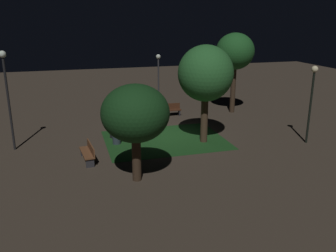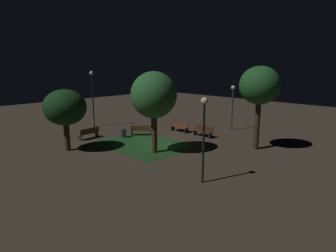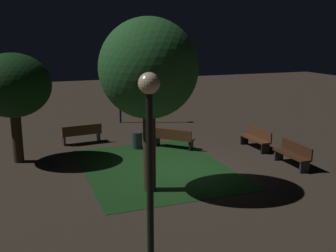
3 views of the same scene
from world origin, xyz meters
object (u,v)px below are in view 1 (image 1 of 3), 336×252
Objects in this scene: bench_by_lamp at (88,152)px; lamp_post_near_wall at (6,85)px; bench_corner at (122,127)px; tree_back_right at (206,74)px; trash_bin at (116,138)px; tree_right_canopy at (135,114)px; bench_back_row at (133,112)px; lamp_post_path_center at (158,70)px; tree_back_left at (235,52)px; bench_front_right at (168,109)px; lamp_post_plaza_east at (312,91)px.

lamp_post_near_wall is at bearing -36.46° from bench_by_lamp.
bench_by_lamp is (2.22, 3.61, 0.00)m from bench_corner.
lamp_post_near_wall is at bearing -8.89° from tree_back_right.
trash_bin is at bearing 173.59° from lamp_post_near_wall.
tree_right_canopy reaches higher than trash_bin.
tree_right_canopy reaches higher than bench_back_row.
lamp_post_path_center reaches higher than bench_corner.
bench_by_lamp is 4.15m from tree_right_canopy.
bench_back_row and bench_corner have the same top height.
tree_back_left reaches higher than tree_back_right.
lamp_post_path_center is at bearing -41.19° from tree_back_left.
bench_back_row is 5.26m from lamp_post_path_center.
bench_back_row is 0.45× the size of lamp_post_path_center.
bench_back_row is at bearing -116.72° from bench_by_lamp.
tree_back_right is (-4.63, -3.88, 0.88)m from tree_right_canopy.
bench_front_right is at bearing -138.81° from bench_corner.
tree_right_canopy is at bearing 92.24° from trash_bin.
tree_back_left is (-10.95, -6.74, 3.91)m from bench_by_lamp.
bench_front_right is at bearing -180.00° from bench_back_row.
bench_back_row is 0.43× the size of tree_right_canopy.
bench_corner is 1.58m from trash_bin.
tree_back_right is (-6.50, -1.14, 3.38)m from bench_by_lamp.
tree_back_left is 11.11m from trash_bin.
bench_front_right is 6.76m from tree_back_right.
tree_back_right is at bearing 117.09° from bench_back_row.
bench_front_right is at bearing -131.03° from bench_by_lamp.
tree_back_right reaches higher than lamp_post_plaza_east.
tree_right_canopy reaches higher than bench_front_right.
bench_corner is at bearing -171.61° from lamp_post_near_wall.
bench_back_row is 7.37m from tree_back_right.
lamp_post_plaza_east is 16.07m from lamp_post_near_wall.
tree_back_right is 7.41× the size of trash_bin.
tree_back_left is at bearing -164.71° from lamp_post_near_wall.
tree_back_right is at bearing 90.88° from lamp_post_path_center.
bench_back_row is 10.17m from tree_right_canopy.
bench_front_right is 4.44m from lamp_post_path_center.
bench_front_right is at bearing -156.54° from lamp_post_near_wall.
bench_front_right is 0.45× the size of lamp_post_path_center.
lamp_post_near_wall is (5.57, -5.48, 0.50)m from tree_right_canopy.
bench_corner is (3.85, 3.37, 0.00)m from bench_front_right.
tree_right_canopy is at bearing 71.66° from lamp_post_path_center.
bench_by_lamp is (3.51, 6.98, 0.00)m from bench_back_row.
trash_bin is (-1.68, -2.13, -0.12)m from bench_by_lamp.
tree_right_canopy is 14.24m from lamp_post_path_center.
tree_right_canopy reaches higher than bench_by_lamp.
bench_by_lamp is at bearing 58.38° from bench_corner.
bench_by_lamp is at bearing 51.74° from trash_bin.
lamp_post_path_center is (5.66, -11.40, -0.20)m from lamp_post_plaza_east.
bench_back_row is at bearing -99.59° from tree_right_canopy.
bench_back_row reaches higher than trash_bin.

